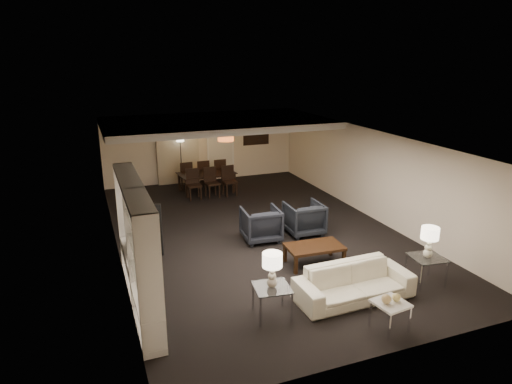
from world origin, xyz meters
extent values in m
plane|color=black|center=(0.00, 0.00, 0.00)|extent=(11.00, 11.00, 0.00)
cube|color=silver|center=(0.00, 0.00, 2.50)|extent=(7.00, 11.00, 0.02)
cube|color=beige|center=(0.00, 5.50, 1.25)|extent=(7.00, 0.02, 2.50)
cube|color=beige|center=(0.00, -5.50, 1.25)|extent=(7.00, 0.02, 2.50)
cube|color=beige|center=(-3.50, 0.00, 1.25)|extent=(0.02, 11.00, 2.50)
cube|color=beige|center=(3.50, 0.00, 1.25)|extent=(0.02, 11.00, 2.50)
cube|color=silver|center=(0.00, 3.50, 2.40)|extent=(7.00, 4.00, 0.20)
cube|color=beige|center=(-0.90, 5.42, 1.20)|extent=(1.50, 0.12, 2.40)
cube|color=silver|center=(0.70, 5.47, 1.05)|extent=(0.90, 0.05, 2.10)
cube|color=#142D38|center=(2.10, 5.46, 1.55)|extent=(0.95, 0.04, 0.65)
cylinder|color=#D8591E|center=(0.30, 3.50, 1.92)|extent=(0.52, 0.52, 0.24)
imported|color=beige|center=(0.52, -3.85, 0.33)|extent=(2.28, 0.93, 0.66)
imported|color=black|center=(-0.08, -0.55, 0.42)|extent=(0.97, 0.99, 0.84)
imported|color=black|center=(1.12, -0.55, 0.42)|extent=(0.93, 0.95, 0.84)
sphere|color=tan|center=(0.42, -4.95, 0.60)|extent=(0.17, 0.17, 0.17)
sphere|color=#D8C472|center=(0.62, -4.95, 0.59)|extent=(0.15, 0.15, 0.15)
imported|color=black|center=(-3.28, -1.76, 1.04)|extent=(1.01, 0.13, 0.58)
imported|color=#284BAF|center=(-3.31, -3.56, 1.14)|extent=(0.16, 0.16, 0.16)
imported|color=#B1783B|center=(-3.31, -3.24, 1.65)|extent=(0.17, 0.17, 0.17)
cube|color=black|center=(-2.59, -0.52, 0.62)|extent=(0.16, 0.16, 1.24)
imported|color=black|center=(-0.23, 4.00, 0.33)|extent=(1.94, 1.18, 0.65)
camera|label=1|loc=(-4.02, -10.44, 4.52)|focal=32.00mm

